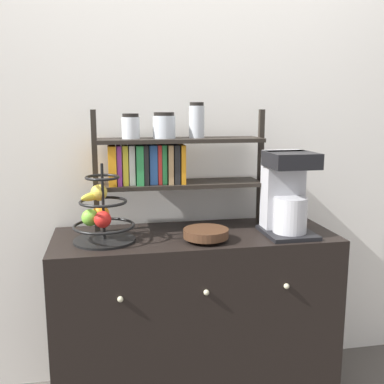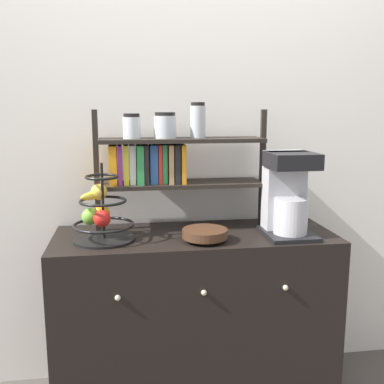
# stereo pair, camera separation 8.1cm
# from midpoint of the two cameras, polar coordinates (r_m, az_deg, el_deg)

# --- Properties ---
(wall_back) EXTENTS (7.00, 0.05, 2.60)m
(wall_back) POSITION_cam_midpoint_polar(r_m,az_deg,el_deg) (2.24, -2.11, 8.76)
(wall_back) COLOR silver
(wall_back) RESTS_ON ground_plane
(sideboard) EXTENTS (1.26, 0.49, 0.81)m
(sideboard) POSITION_cam_midpoint_polar(r_m,az_deg,el_deg) (2.18, -0.76, -15.67)
(sideboard) COLOR black
(sideboard) RESTS_ON ground_plane
(coffee_maker) EXTENTS (0.21, 0.26, 0.37)m
(coffee_maker) POSITION_cam_midpoint_polar(r_m,az_deg,el_deg) (2.04, 10.81, -0.12)
(coffee_maker) COLOR black
(coffee_maker) RESTS_ON sideboard
(fruit_stand) EXTENTS (0.26, 0.26, 0.34)m
(fruit_stand) POSITION_cam_midpoint_polar(r_m,az_deg,el_deg) (1.95, -12.64, -2.91)
(fruit_stand) COLOR black
(fruit_stand) RESTS_ON sideboard
(wooden_bowl) EXTENTS (0.19, 0.19, 0.05)m
(wooden_bowl) POSITION_cam_midpoint_polar(r_m,az_deg,el_deg) (1.92, 0.57, -5.34)
(wooden_bowl) COLOR #422819
(wooden_bowl) RESTS_ON sideboard
(shelf_hutch) EXTENTS (0.80, 0.20, 0.59)m
(shelf_hutch) POSITION_cam_midpoint_polar(r_m,az_deg,el_deg) (2.07, -4.94, 4.43)
(shelf_hutch) COLOR black
(shelf_hutch) RESTS_ON sideboard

